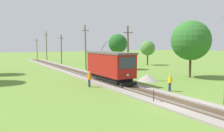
% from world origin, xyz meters
% --- Properties ---
extents(ground_plane, '(260.00, 260.00, 0.00)m').
position_xyz_m(ground_plane, '(0.00, 0.00, 0.00)').
color(ground_plane, olive).
extents(track_ballast, '(4.20, 120.00, 0.18)m').
position_xyz_m(track_ballast, '(0.00, 0.00, 0.09)').
color(track_ballast, gray).
rests_on(track_ballast, ground).
extents(sleeper_bed, '(2.04, 120.00, 0.01)m').
position_xyz_m(sleeper_bed, '(0.00, 0.00, 0.18)').
color(sleeper_bed, '#423323').
rests_on(sleeper_bed, track_ballast).
extents(rail_left, '(0.07, 120.00, 0.14)m').
position_xyz_m(rail_left, '(-0.72, 0.00, 0.25)').
color(rail_left, gray).
rests_on(rail_left, track_ballast).
extents(rail_right, '(0.07, 120.00, 0.14)m').
position_xyz_m(rail_right, '(0.72, 0.00, 0.25)').
color(rail_right, gray).
rests_on(rail_right, track_ballast).
extents(red_tram, '(2.60, 8.54, 4.79)m').
position_xyz_m(red_tram, '(0.00, 12.08, 2.19)').
color(red_tram, maroon).
rests_on(red_tram, rail_right).
extents(utility_pole_near_tram, '(1.40, 0.50, 7.09)m').
position_xyz_m(utility_pole_near_tram, '(3.05, 12.79, 3.64)').
color(utility_pole_near_tram, brown).
rests_on(utility_pole_near_tram, ground).
extents(utility_pole_mid, '(1.40, 0.60, 8.22)m').
position_xyz_m(utility_pole_mid, '(3.05, 27.25, 4.21)').
color(utility_pole_mid, brown).
rests_on(utility_pole_mid, ground).
extents(utility_pole_far, '(1.40, 0.46, 6.93)m').
position_xyz_m(utility_pole_far, '(3.05, 42.34, 3.56)').
color(utility_pole_far, brown).
rests_on(utility_pole_far, ground).
extents(utility_pole_distant, '(1.40, 0.45, 8.39)m').
position_xyz_m(utility_pole_distant, '(3.05, 56.99, 4.29)').
color(utility_pole_distant, brown).
rests_on(utility_pole_distant, ground).
extents(utility_pole_horizon, '(1.40, 0.55, 6.56)m').
position_xyz_m(utility_pole_horizon, '(3.05, 70.68, 3.38)').
color(utility_pole_horizon, brown).
rests_on(utility_pole_horizon, ground).
extents(trackside_signal_marker, '(0.21, 0.21, 1.18)m').
position_xyz_m(trackside_signal_marker, '(-1.65, 1.50, 0.67)').
color(trackside_signal_marker, black).
rests_on(trackside_signal_marker, ground).
extents(gravel_pile, '(2.75, 2.75, 0.92)m').
position_xyz_m(gravel_pile, '(5.07, 11.27, 0.46)').
color(gravel_pile, '#9E998E').
rests_on(gravel_pile, ground).
extents(track_worker, '(0.24, 0.38, 1.78)m').
position_xyz_m(track_worker, '(2.95, 4.72, 0.98)').
color(track_worker, navy).
rests_on(track_worker, ground).
extents(second_worker, '(0.33, 0.43, 1.78)m').
position_xyz_m(second_worker, '(-3.27, 10.82, 0.98)').
color(second_worker, navy).
rests_on(second_worker, ground).
extents(tree_left_near, '(3.33, 3.33, 5.51)m').
position_xyz_m(tree_left_near, '(19.28, 30.14, 3.82)').
color(tree_left_near, '#4C3823').
rests_on(tree_left_near, ground).
extents(tree_left_far, '(3.55, 3.55, 6.62)m').
position_xyz_m(tree_left_far, '(8.78, 25.39, 4.82)').
color(tree_left_far, '#4C3823').
rests_on(tree_left_far, ground).
extents(tree_right_far, '(5.59, 5.59, 8.06)m').
position_xyz_m(tree_right_far, '(12.35, 10.96, 5.26)').
color(tree_right_far, '#4C3823').
rests_on(tree_right_far, ground).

